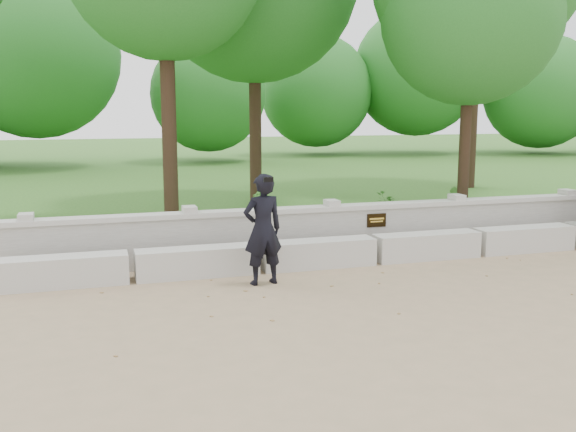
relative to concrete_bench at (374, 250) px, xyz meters
name	(u,v)px	position (x,y,z in m)	size (l,w,h in m)	color
ground	(430,293)	(0.00, -1.90, -0.22)	(80.00, 80.00, 0.00)	#967B5C
lawn	(226,181)	(0.00, 12.10, -0.10)	(40.00, 22.00, 0.25)	#2E571F
concrete_bench	(374,250)	(0.00, 0.00, 0.00)	(11.90, 0.45, 0.45)	beige
parapet_wall	(358,228)	(0.00, 0.70, 0.24)	(12.50, 0.35, 0.90)	#B8B5AD
man_main	(263,229)	(-2.14, -0.74, 0.60)	(0.65, 0.59, 1.65)	black
tree_near_right	(471,0)	(3.08, 2.20, 4.54)	(3.72, 3.72, 6.39)	#382619
shrub_a	(268,219)	(-1.47, 1.40, 0.37)	(0.36, 0.25, 0.69)	#3A7527
shrub_b	(455,201)	(3.13, 2.55, 0.34)	(0.35, 0.28, 0.64)	#3A7527
shrub_c	(388,204)	(1.69, 2.93, 0.29)	(0.48, 0.42, 0.53)	#3A7527
shrub_d	(258,202)	(-0.96, 4.08, 0.29)	(0.30, 0.27, 0.53)	#3A7527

